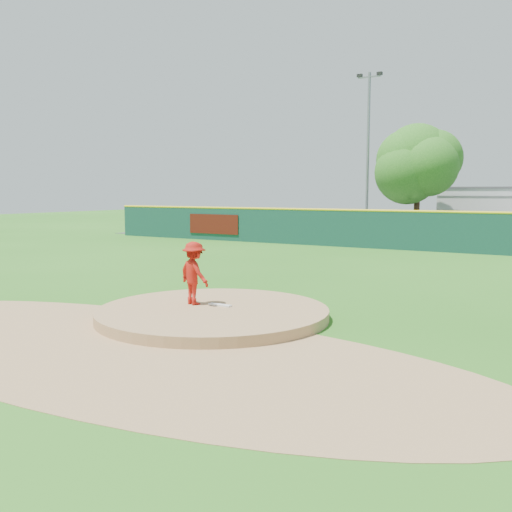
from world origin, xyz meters
The scene contains 12 objects.
ground centered at (0.00, 0.00, 0.00)m, with size 120.00×120.00×0.00m, color #286B19.
pitchers_mound centered at (0.00, 0.00, 0.00)m, with size 5.50×5.50×0.50m, color #9E774C.
pitching_rubber centered at (0.00, 0.30, 0.27)m, with size 0.60×0.15×0.04m, color white.
infield_dirt_arc centered at (0.00, -3.00, 0.01)m, with size 15.40×15.40×0.01m, color #9E774C.
parking_lot centered at (0.00, 27.00, 0.01)m, with size 44.00×16.00×0.02m, color #38383A.
pitcher centered at (-0.65, 0.15, 1.02)m, with size 1.00×0.57×1.54m, color #A7170E.
van centered at (-2.69, 22.71, 0.78)m, with size 2.53×5.49×1.53m, color silver.
fence_banners centered at (-3.16, 17.92, 1.00)m, with size 22.41×0.04×1.20m.
playground_slide centered at (-11.49, 24.32, 0.75)m, with size 0.95×2.68×1.48m.
outfield_fence centered at (0.00, 18.00, 1.09)m, with size 40.00×0.14×2.07m.
deciduous_tree centered at (-2.00, 25.00, 4.55)m, with size 5.60×5.60×7.36m.
light_pole_left centered at (-6.00, 27.00, 6.05)m, with size 1.75×0.25×11.00m.
Camera 1 is at (7.70, -10.90, 3.01)m, focal length 40.00 mm.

